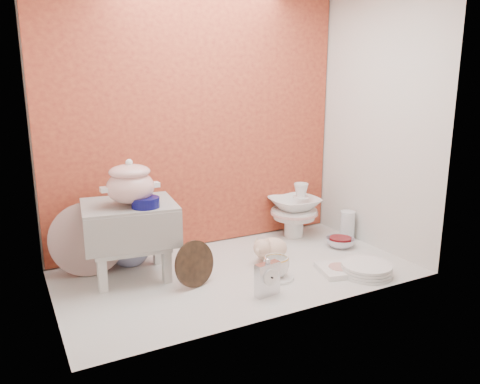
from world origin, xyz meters
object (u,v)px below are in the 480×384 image
(floral_platter, at_px, (87,239))
(mantel_clock, at_px, (267,277))
(blue_white_vase, at_px, (129,243))
(crystal_bowl, at_px, (340,243))
(step_stool, at_px, (131,240))
(plush_pig, at_px, (271,249))
(dinner_plate_stack, at_px, (366,269))
(porcelain_tower, at_px, (294,210))
(gold_rim_teacup, at_px, (276,266))
(soup_tureen, at_px, (130,182))

(floral_platter, xyz_separation_m, mantel_clock, (0.68, -0.63, -0.10))
(blue_white_vase, bearing_deg, crystal_bowl, -15.32)
(step_stool, height_order, plush_pig, step_stool)
(blue_white_vase, relative_size, plush_pig, 0.97)
(blue_white_vase, height_order, dinner_plate_stack, blue_white_vase)
(crystal_bowl, height_order, porcelain_tower, porcelain_tower)
(mantel_clock, bearing_deg, gold_rim_teacup, 37.25)
(blue_white_vase, height_order, gold_rim_teacup, blue_white_vase)
(porcelain_tower, bearing_deg, dinner_plate_stack, -91.16)
(soup_tureen, height_order, blue_white_vase, soup_tureen)
(dinner_plate_stack, height_order, porcelain_tower, porcelain_tower)
(crystal_bowl, bearing_deg, step_stool, 173.05)
(gold_rim_teacup, bearing_deg, dinner_plate_stack, -22.35)
(step_stool, distance_m, blue_white_vase, 0.20)
(gold_rim_teacup, bearing_deg, blue_white_vase, 138.25)
(floral_platter, relative_size, porcelain_tower, 1.09)
(blue_white_vase, bearing_deg, porcelain_tower, -1.78)
(floral_platter, distance_m, gold_rim_teacup, 0.96)
(blue_white_vase, bearing_deg, dinner_plate_stack, -34.62)
(porcelain_tower, bearing_deg, soup_tureen, -169.80)
(mantel_clock, relative_size, dinner_plate_stack, 0.67)
(step_stool, distance_m, crystal_bowl, 1.24)
(step_stool, relative_size, porcelain_tower, 1.28)
(plush_pig, relative_size, crystal_bowl, 1.40)
(mantel_clock, height_order, dinner_plate_stack, mantel_clock)
(porcelain_tower, bearing_deg, plush_pig, -139.95)
(step_stool, bearing_deg, mantel_clock, -37.88)
(floral_platter, relative_size, crystal_bowl, 2.20)
(dinner_plate_stack, height_order, crystal_bowl, dinner_plate_stack)
(plush_pig, xyz_separation_m, gold_rim_teacup, (-0.10, -0.21, -0.01))
(blue_white_vase, bearing_deg, soup_tureen, -98.42)
(blue_white_vase, relative_size, gold_rim_teacup, 1.79)
(blue_white_vase, bearing_deg, gold_rim_teacup, -41.75)
(blue_white_vase, bearing_deg, mantel_clock, -55.65)
(soup_tureen, relative_size, blue_white_vase, 1.16)
(gold_rim_teacup, height_order, dinner_plate_stack, gold_rim_teacup)
(blue_white_vase, height_order, porcelain_tower, porcelain_tower)
(mantel_clock, height_order, gold_rim_teacup, mantel_clock)
(soup_tureen, distance_m, plush_pig, 0.85)
(step_stool, bearing_deg, dinner_plate_stack, -19.40)
(gold_rim_teacup, relative_size, dinner_plate_stack, 0.49)
(mantel_clock, bearing_deg, step_stool, 126.26)
(crystal_bowl, bearing_deg, mantel_clock, -154.06)
(floral_platter, height_order, crystal_bowl, floral_platter)
(mantel_clock, relative_size, plush_pig, 0.75)
(porcelain_tower, bearing_deg, blue_white_vase, 178.22)
(dinner_plate_stack, xyz_separation_m, porcelain_tower, (0.01, 0.68, 0.14))
(gold_rim_teacup, height_order, porcelain_tower, porcelain_tower)
(soup_tureen, distance_m, dinner_plate_stack, 1.26)
(mantel_clock, bearing_deg, floral_platter, 128.63)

